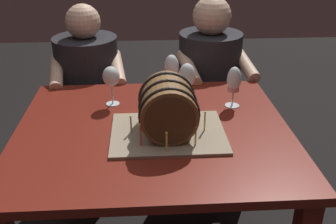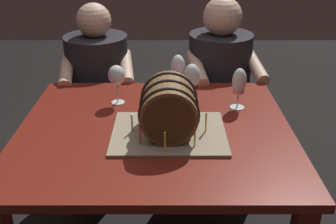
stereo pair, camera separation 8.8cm
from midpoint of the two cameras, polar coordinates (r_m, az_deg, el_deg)
name	(u,v)px [view 2 (the right image)]	position (r m, az deg, el deg)	size (l,w,h in m)	color
dining_table	(154,151)	(1.73, -0.50, -5.64)	(1.14, 1.00, 0.75)	maroon
barrel_cake	(168,110)	(1.58, 1.61, 0.19)	(0.46, 0.36, 0.24)	gray
wine_glass_white	(177,68)	(1.95, 2.58, 6.20)	(0.07, 0.07, 0.20)	white
wine_glass_empty	(116,76)	(1.86, -6.10, 5.09)	(0.08, 0.08, 0.19)	white
wine_glass_rose	(238,83)	(1.83, 11.30, 4.03)	(0.07, 0.07, 0.19)	white
wine_glass_red	(191,78)	(1.83, 4.66, 4.78)	(0.08, 0.08, 0.20)	white
person_seated_left	(99,102)	(2.48, -8.71, 1.42)	(0.44, 0.52, 1.12)	black
person_seated_right	(217,99)	(2.46, 7.97, 1.84)	(0.45, 0.52, 1.16)	black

